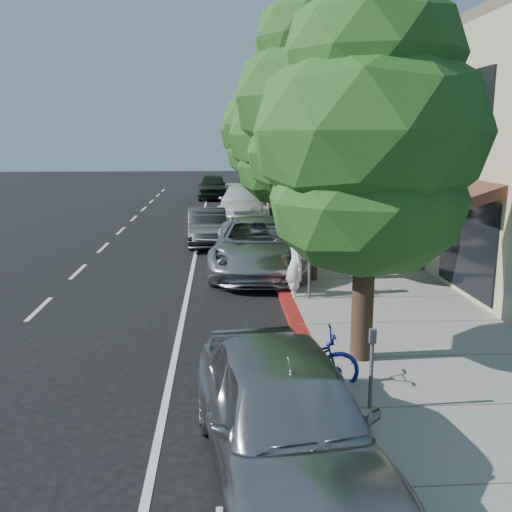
{
  "coord_description": "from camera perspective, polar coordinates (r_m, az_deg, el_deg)",
  "views": [
    {
      "loc": [
        -1.68,
        -11.88,
        4.19
      ],
      "look_at": [
        -0.83,
        1.64,
        1.35
      ],
      "focal_mm": 40.0,
      "sensor_mm": 36.0,
      "label": 1
    }
  ],
  "objects": [
    {
      "name": "street_tree_4",
      "position": [
        33.98,
        0.75,
        12.34
      ],
      "size": [
        5.23,
        5.23,
        7.49
      ],
      "color": "black",
      "rests_on": "ground"
    },
    {
      "name": "dark_suv_far",
      "position": [
        39.66,
        -4.37,
        6.98
      ],
      "size": [
        2.09,
        5.0,
        1.69
      ],
      "primitive_type": "imported",
      "rotation": [
        0.0,
        0.0,
        0.02
      ],
      "color": "black",
      "rests_on": "ground"
    },
    {
      "name": "street_tree_3",
      "position": [
        28.0,
        1.71,
        12.76
      ],
      "size": [
        4.97,
        4.97,
        7.63
      ],
      "color": "black",
      "rests_on": "ground"
    },
    {
      "name": "dark_sedan",
      "position": [
        22.64,
        -4.9,
        2.92
      ],
      "size": [
        1.66,
        4.28,
        1.39
      ],
      "primitive_type": "imported",
      "rotation": [
        0.0,
        0.0,
        0.04
      ],
      "color": "black",
      "rests_on": "ground"
    },
    {
      "name": "street_tree_5",
      "position": [
        39.96,
        0.08,
        11.85
      ],
      "size": [
        4.44,
        4.44,
        6.88
      ],
      "color": "black",
      "rests_on": "ground"
    },
    {
      "name": "bicycle",
      "position": [
        9.69,
        4.32,
        -10.38
      ],
      "size": [
        2.05,
        0.78,
        1.06
      ],
      "primitive_type": "imported",
      "rotation": [
        0.0,
        0.0,
        1.54
      ],
      "color": "navy",
      "rests_on": "ground"
    },
    {
      "name": "cyclist",
      "position": [
        14.74,
        3.99,
        -0.69
      ],
      "size": [
        0.52,
        0.75,
        2.0
      ],
      "primitive_type": "imported",
      "rotation": [
        0.0,
        0.0,
        1.63
      ],
      "color": "white",
      "rests_on": "ground"
    },
    {
      "name": "storefront_building",
      "position": [
        31.94,
        17.33,
        10.08
      ],
      "size": [
        10.0,
        36.0,
        7.0
      ],
      "primitive_type": "cube",
      "color": "#BAB18F",
      "rests_on": "ground"
    },
    {
      "name": "near_car_a",
      "position": [
        7.25,
        3.0,
        -15.81
      ],
      "size": [
        2.53,
        5.06,
        1.65
      ],
      "primitive_type": "imported",
      "rotation": [
        0.0,
        0.0,
        0.12
      ],
      "color": "#A3A3A7",
      "rests_on": "ground"
    },
    {
      "name": "white_pickup",
      "position": [
        29.33,
        -1.34,
        5.31
      ],
      "size": [
        2.73,
        6.01,
        1.71
      ],
      "primitive_type": "imported",
      "rotation": [
        0.0,
        0.0,
        -0.06
      ],
      "color": "white",
      "rests_on": "ground"
    },
    {
      "name": "street_tree_1",
      "position": [
        16.11,
        5.8,
        14.91
      ],
      "size": [
        4.45,
        4.45,
        8.04
      ],
      "color": "black",
      "rests_on": "ground"
    },
    {
      "name": "street_tree_0",
      "position": [
        10.21,
        11.26,
        11.54
      ],
      "size": [
        4.14,
        4.14,
        6.77
      ],
      "color": "black",
      "rests_on": "ground"
    },
    {
      "name": "silver_suv",
      "position": [
        17.82,
        0.24,
        1.04
      ],
      "size": [
        3.27,
        6.3,
        1.7
      ],
      "primitive_type": "imported",
      "rotation": [
        0.0,
        0.0,
        -0.08
      ],
      "color": "#B6B5BA",
      "rests_on": "ground"
    },
    {
      "name": "street_tree_2",
      "position": [
        22.03,
        3.17,
        11.74
      ],
      "size": [
        4.64,
        4.64,
        6.89
      ],
      "color": "black",
      "rests_on": "ground"
    },
    {
      "name": "curb_red_segment",
      "position": [
        13.62,
        3.66,
        -5.76
      ],
      "size": [
        0.32,
        4.0,
        0.15
      ],
      "primitive_type": "cube",
      "color": "maroon",
      "rests_on": "ground"
    },
    {
      "name": "curb",
      "position": [
        20.37,
        1.19,
        0.19
      ],
      "size": [
        0.3,
        56.0,
        0.15
      ],
      "primitive_type": "cube",
      "color": "#9E998E",
      "rests_on": "ground"
    },
    {
      "name": "ground",
      "position": [
        12.71,
        4.22,
        -7.44
      ],
      "size": [
        120.0,
        120.0,
        0.0
      ],
      "primitive_type": "plane",
      "color": "black",
      "rests_on": "ground"
    },
    {
      "name": "pedestrian",
      "position": [
        24.57,
        6.51,
        4.43
      ],
      "size": [
        1.0,
        0.85,
        1.8
      ],
      "primitive_type": "imported",
      "rotation": [
        0.0,
        0.0,
        3.35
      ],
      "color": "black",
      "rests_on": "sidewalk"
    },
    {
      "name": "sidewalk",
      "position": [
        20.68,
        7.55,
        0.27
      ],
      "size": [
        4.6,
        56.0,
        0.15
      ],
      "primitive_type": "cube",
      "color": "gray",
      "rests_on": "ground"
    }
  ]
}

